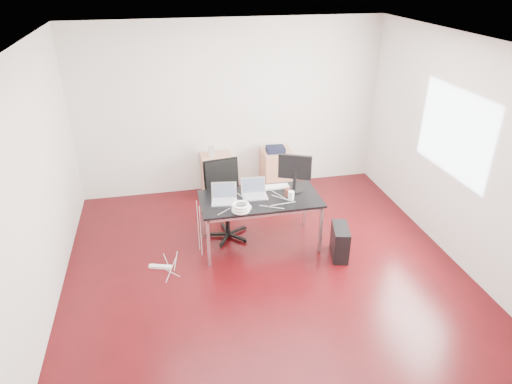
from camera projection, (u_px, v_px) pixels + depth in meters
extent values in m
plane|color=#360609|center=(265.00, 270.00, 5.86)|extent=(5.00, 5.00, 0.00)
plane|color=silver|center=(267.00, 44.00, 4.59)|extent=(5.00, 5.00, 0.00)
plane|color=silver|center=(231.00, 109.00, 7.40)|extent=(5.00, 0.00, 5.00)
plane|color=silver|center=(352.00, 321.00, 3.05)|extent=(5.00, 0.00, 5.00)
plane|color=silver|center=(33.00, 191.00, 4.76)|extent=(0.00, 5.00, 5.00)
plane|color=silver|center=(461.00, 153.00, 5.69)|extent=(0.00, 5.00, 5.00)
plane|color=white|center=(453.00, 133.00, 5.77)|extent=(0.00, 1.50, 1.50)
cube|color=black|center=(260.00, 199.00, 6.07)|extent=(1.60, 0.80, 0.03)
cube|color=silver|center=(208.00, 243.00, 5.79)|extent=(0.04, 0.04, 0.70)
cube|color=silver|center=(203.00, 216.00, 6.40)|extent=(0.04, 0.04, 0.70)
cube|color=silver|center=(321.00, 230.00, 6.07)|extent=(0.04, 0.04, 0.70)
cube|color=silver|center=(305.00, 205.00, 6.68)|extent=(0.04, 0.04, 0.70)
cylinder|color=black|center=(228.00, 222.00, 6.47)|extent=(0.06, 0.06, 0.47)
cube|color=black|center=(227.00, 206.00, 6.35)|extent=(0.54, 0.52, 0.06)
cube|color=black|center=(222.00, 180.00, 6.39)|extent=(0.47, 0.16, 0.55)
cube|color=#B37659|center=(217.00, 176.00, 7.59)|extent=(0.50, 0.50, 0.70)
cube|color=#B37659|center=(277.00, 170.00, 7.78)|extent=(0.50, 0.50, 0.70)
cube|color=black|center=(340.00, 242.00, 6.05)|extent=(0.30, 0.49, 0.44)
cylinder|color=black|center=(230.00, 194.00, 7.45)|extent=(0.29, 0.29, 0.28)
cube|color=white|center=(161.00, 267.00, 5.89)|extent=(0.30, 0.14, 0.04)
cube|color=silver|center=(224.00, 202.00, 5.94)|extent=(0.36, 0.28, 0.01)
cube|color=silver|center=(224.00, 190.00, 5.98)|extent=(0.33, 0.10, 0.22)
cube|color=#475166|center=(224.00, 191.00, 5.98)|extent=(0.29, 0.08, 0.18)
cube|color=silver|center=(255.00, 197.00, 6.07)|extent=(0.34, 0.24, 0.01)
cube|color=silver|center=(253.00, 185.00, 6.12)|extent=(0.33, 0.06, 0.22)
cube|color=#475166|center=(253.00, 186.00, 6.11)|extent=(0.29, 0.05, 0.18)
cylinder|color=black|center=(294.00, 189.00, 6.27)|extent=(0.26, 0.26, 0.02)
cylinder|color=black|center=(295.00, 179.00, 6.20)|extent=(0.05, 0.05, 0.30)
cube|color=black|center=(295.00, 167.00, 6.13)|extent=(0.43, 0.23, 0.34)
cube|color=#475166|center=(294.00, 166.00, 6.16)|extent=(0.36, 0.17, 0.29)
cube|color=white|center=(273.00, 187.00, 6.33)|extent=(0.44, 0.15, 0.02)
cylinder|color=white|center=(291.00, 196.00, 6.00)|extent=(0.10, 0.10, 0.12)
cylinder|color=#56281D|center=(287.00, 192.00, 6.10)|extent=(0.10, 0.10, 0.10)
torus|color=white|center=(241.00, 210.00, 5.74)|extent=(0.24, 0.24, 0.04)
torus|color=white|center=(241.00, 208.00, 5.72)|extent=(0.23, 0.23, 0.04)
torus|color=white|center=(241.00, 205.00, 5.70)|extent=(0.22, 0.22, 0.04)
cube|color=white|center=(249.00, 208.00, 5.80)|extent=(0.08, 0.08, 0.03)
cube|color=#9E9E9E|center=(211.00, 151.00, 7.39)|extent=(0.09, 0.08, 0.18)
cube|color=black|center=(275.00, 149.00, 7.58)|extent=(0.31, 0.26, 0.09)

